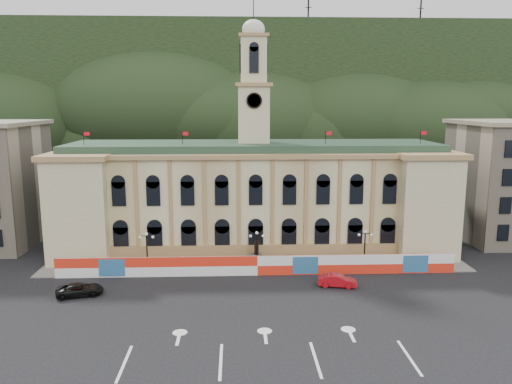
{
  "coord_description": "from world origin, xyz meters",
  "views": [
    {
      "loc": [
        -2.63,
        -44.6,
        21.37
      ],
      "look_at": [
        -0.06,
        18.0,
        10.07
      ],
      "focal_mm": 35.0,
      "sensor_mm": 36.0,
      "label": 1
    }
  ],
  "objects_px": {
    "red_sedan": "(337,281)",
    "statue": "(256,259)",
    "black_suv": "(80,290)",
    "lamp_center": "(257,247)"
  },
  "relations": [
    {
      "from": "red_sedan",
      "to": "statue",
      "type": "bearing_deg",
      "value": 62.62
    },
    {
      "from": "red_sedan",
      "to": "black_suv",
      "type": "distance_m",
      "value": 29.43
    },
    {
      "from": "statue",
      "to": "black_suv",
      "type": "relative_size",
      "value": 0.67
    },
    {
      "from": "lamp_center",
      "to": "red_sedan",
      "type": "distance_m",
      "value": 11.4
    },
    {
      "from": "statue",
      "to": "lamp_center",
      "type": "height_order",
      "value": "lamp_center"
    },
    {
      "from": "statue",
      "to": "red_sedan",
      "type": "distance_m",
      "value": 11.76
    },
    {
      "from": "statue",
      "to": "black_suv",
      "type": "height_order",
      "value": "statue"
    },
    {
      "from": "red_sedan",
      "to": "black_suv",
      "type": "bearing_deg",
      "value": 104.1
    },
    {
      "from": "lamp_center",
      "to": "black_suv",
      "type": "height_order",
      "value": "lamp_center"
    },
    {
      "from": "statue",
      "to": "lamp_center",
      "type": "relative_size",
      "value": 0.72
    }
  ]
}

